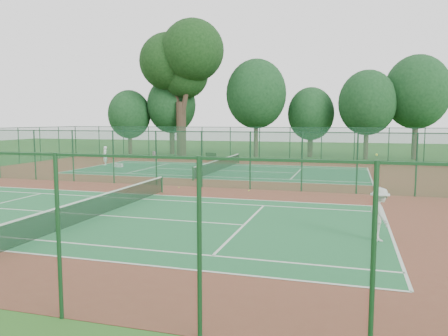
{
  "coord_description": "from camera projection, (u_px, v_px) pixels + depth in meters",
  "views": [
    {
      "loc": [
        10.33,
        -25.49,
        4.14
      ],
      "look_at": [
        3.87,
        -3.09,
        1.6
      ],
      "focal_mm": 35.0,
      "sensor_mm": 36.0,
      "label": 1
    }
  ],
  "objects": [
    {
      "name": "player_near",
      "position": [
        379.0,
        214.0,
        14.96
      ],
      "size": [
        1.03,
        1.35,
        1.85
      ],
      "primitive_type": "imported",
      "rotation": [
        0.0,
        0.0,
        1.89
      ],
      "color": "silver",
      "rests_on": "court_near"
    },
    {
      "name": "court_far",
      "position": [
        220.0,
        170.0,
        36.24
      ],
      "size": [
        23.77,
        10.97,
        0.01
      ],
      "primitive_type": "cube",
      "color": "#1C5939",
      "rests_on": "red_pad"
    },
    {
      "name": "big_tree",
      "position": [
        182.0,
        60.0,
        50.57
      ],
      "size": [
        10.19,
        7.46,
        15.66
      ],
      "color": "#32251B",
      "rests_on": "ground"
    },
    {
      "name": "bench",
      "position": [
        212.0,
        157.0,
        45.05
      ],
      "size": [
        1.39,
        0.74,
        0.82
      ],
      "rotation": [
        0.0,
        0.0,
        -0.28
      ],
      "color": "#113318",
      "rests_on": "red_pad"
    },
    {
      "name": "red_pad",
      "position": [
        179.0,
        186.0,
        27.64
      ],
      "size": [
        40.0,
        36.0,
        0.01
      ],
      "primitive_type": "cube",
      "color": "maroon",
      "rests_on": "ground"
    },
    {
      "name": "tennis_net_near",
      "position": [
        101.0,
        204.0,
        18.99
      ],
      "size": [
        0.1,
        12.9,
        0.97
      ],
      "color": "#13361F",
      "rests_on": "ground"
    },
    {
      "name": "evergreen_row",
      "position": [
        261.0,
        156.0,
        50.67
      ],
      "size": [
        39.0,
        5.0,
        12.0
      ],
      "primitive_type": null,
      "color": "black",
      "rests_on": "ground"
    },
    {
      "name": "court_near",
      "position": [
        102.0,
        215.0,
        19.05
      ],
      "size": [
        23.77,
        10.97,
        0.01
      ],
      "primitive_type": "cube",
      "color": "#206639",
      "rests_on": "red_pad"
    },
    {
      "name": "fence_north",
      "position": [
        245.0,
        144.0,
        44.65
      ],
      "size": [
        40.0,
        0.09,
        3.5
      ],
      "color": "#1B5235",
      "rests_on": "ground"
    },
    {
      "name": "stray_ball_b",
      "position": [
        249.0,
        191.0,
        25.63
      ],
      "size": [
        0.07,
        0.07,
        0.07
      ],
      "primitive_type": "sphere",
      "color": "#E2F037",
      "rests_on": "red_pad"
    },
    {
      "name": "ground",
      "position": [
        179.0,
        186.0,
        27.65
      ],
      "size": [
        120.0,
        120.0,
        0.0
      ],
      "primitive_type": "plane",
      "color": "#23531A",
      "rests_on": "ground"
    },
    {
      "name": "fence_divider",
      "position": [
        179.0,
        158.0,
        27.45
      ],
      "size": [
        40.0,
        0.09,
        3.5
      ],
      "color": "#194B27",
      "rests_on": "ground"
    },
    {
      "name": "tennis_net_far",
      "position": [
        220.0,
        164.0,
        36.18
      ],
      "size": [
        0.1,
        12.9,
        0.97
      ],
      "color": "black",
      "rests_on": "ground"
    },
    {
      "name": "stray_ball_a",
      "position": [
        179.0,
        187.0,
        26.9
      ],
      "size": [
        0.07,
        0.07,
        0.07
      ],
      "primitive_type": "sphere",
      "color": "#D9E836",
      "rests_on": "red_pad"
    },
    {
      "name": "stray_ball_c",
      "position": [
        160.0,
        187.0,
        27.01
      ],
      "size": [
        0.07,
        0.07,
        0.07
      ],
      "primitive_type": "sphere",
      "color": "#AEC62E",
      "rests_on": "red_pad"
    },
    {
      "name": "player_far",
      "position": [
        105.0,
        156.0,
        40.28
      ],
      "size": [
        0.64,
        0.75,
        1.76
      ],
      "primitive_type": "imported",
      "rotation": [
        0.0,
        0.0,
        -1.17
      ],
      "color": "white",
      "rests_on": "court_far"
    },
    {
      "name": "trash_bin",
      "position": [
        155.0,
        155.0,
        46.82
      ],
      "size": [
        0.62,
        0.62,
        0.84
      ],
      "primitive_type": "cylinder",
      "rotation": [
        0.0,
        0.0,
        -0.41
      ],
      "color": "slate",
      "rests_on": "red_pad"
    },
    {
      "name": "kit_bag",
      "position": [
        118.0,
        165.0,
        38.77
      ],
      "size": [
        0.92,
        0.43,
        0.33
      ],
      "primitive_type": "cube",
      "rotation": [
        0.0,
        0.0,
        -0.11
      ],
      "color": "silver",
      "rests_on": "red_pad"
    }
  ]
}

